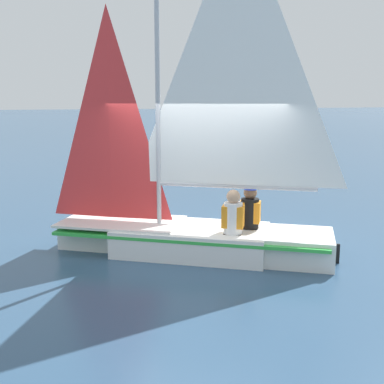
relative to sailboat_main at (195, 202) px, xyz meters
The scene contains 4 objects.
ground_plane 0.88m from the sailboat_main, 123.56° to the right, with size 260.00×260.00×0.00m, color #2D4C6B.
sailboat_main is the anchor object (origin of this frame).
sailor_helm 0.76m from the sailboat_main, 37.52° to the left, with size 0.42×0.43×1.16m.
sailor_crew 0.95m from the sailboat_main, 66.07° to the left, with size 0.42×0.43×1.16m.
Camera 1 is at (7.34, -2.76, 2.56)m, focal length 45.00 mm.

